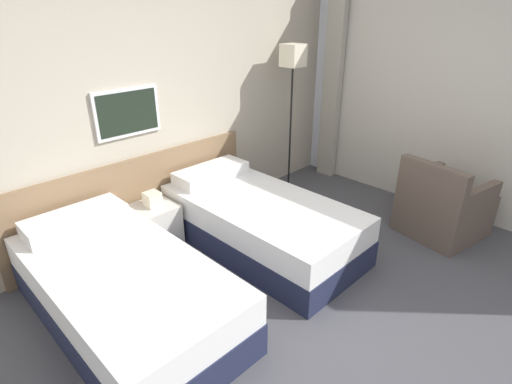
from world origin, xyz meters
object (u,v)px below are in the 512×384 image
Objects in this scene: bed_near_door at (124,289)px; nightstand at (156,224)px; armchair at (443,208)px; bed_near_window at (260,222)px; floor_lamp at (293,70)px.

bed_near_door reaches higher than nightstand.
bed_near_door is at bearing 79.37° from armchair.
bed_near_door and bed_near_window have the same top height.
floor_lamp is at bearing 19.68° from armchair.
nightstand is 2.94m from armchair.
nightstand is at bearing 134.89° from bed_near_window.
bed_near_door is at bearing -134.89° from nightstand.
armchair reaches higher than nightstand.
nightstand is at bearing 45.11° from bed_near_door.
bed_near_door is 1.03m from nightstand.
bed_near_door is 3.41× the size of nightstand.
armchair is (2.97, -1.17, 0.03)m from bed_near_door.
nightstand is at bearing 60.54° from armchair.
bed_near_window is 1.91m from armchair.
floor_lamp is (2.68, 0.68, 1.25)m from bed_near_door.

